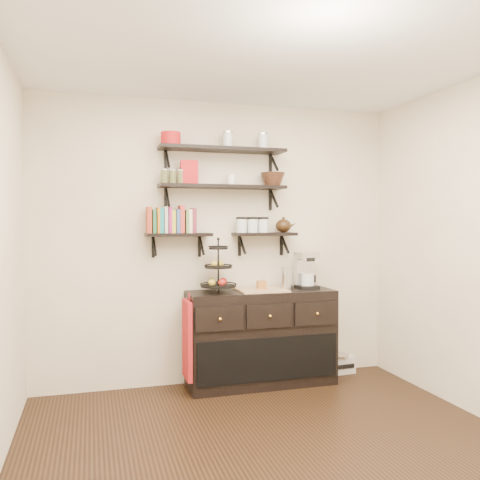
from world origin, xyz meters
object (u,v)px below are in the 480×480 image
Objects in this scene: coffee_maker at (306,271)px; radio at (338,364)px; sideboard at (261,337)px; fruit_stand at (219,274)px.

radio is (0.41, 0.09, -0.98)m from coffee_maker.
radio is (0.88, 0.12, -0.36)m from sideboard.
fruit_stand is at bearing 179.53° from sideboard.
sideboard is at bearing 177.42° from coffee_maker.
sideboard is 4.18× the size of radio.
coffee_maker is (0.47, 0.02, 0.62)m from sideboard.
radio is (1.29, 0.12, -0.97)m from fruit_stand.
sideboard is at bearing -0.47° from fruit_stand.
fruit_stand is at bearing -179.41° from radio.
fruit_stand is at bearing 175.83° from coffee_maker.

